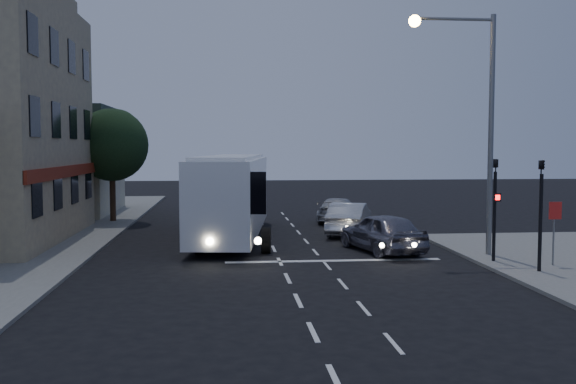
{
  "coord_description": "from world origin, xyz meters",
  "views": [
    {
      "loc": [
        -1.94,
        -21.15,
        4.19
      ],
      "look_at": [
        0.8,
        7.14,
        2.2
      ],
      "focal_mm": 40.0,
      "sensor_mm": 36.0,
      "label": 1
    }
  ],
  "objects": [
    {
      "name": "ground",
      "position": [
        0.0,
        0.0,
        0.0
      ],
      "size": [
        120.0,
        120.0,
        0.0
      ],
      "primitive_type": "plane",
      "color": "black"
    },
    {
      "name": "road_markings",
      "position": [
        1.29,
        3.31,
        0.0
      ],
      "size": [
        8.0,
        30.55,
        0.01
      ],
      "color": "silver",
      "rests_on": "ground"
    },
    {
      "name": "tour_bus",
      "position": [
        -1.67,
        8.29,
        2.06
      ],
      "size": [
        3.93,
        12.63,
        3.81
      ],
      "rotation": [
        0.0,
        0.0,
        -0.11
      ],
      "color": "white",
      "rests_on": "ground"
    },
    {
      "name": "car_suv",
      "position": [
        4.25,
        3.8,
        0.8
      ],
      "size": [
        3.01,
        4.99,
        1.59
      ],
      "primitive_type": "imported",
      "rotation": [
        0.0,
        0.0,
        3.4
      ],
      "color": "slate",
      "rests_on": "ground"
    },
    {
      "name": "car_sedan_a",
      "position": [
        3.95,
        9.0,
        0.77
      ],
      "size": [
        3.06,
        4.96,
        1.54
      ],
      "primitive_type": "imported",
      "rotation": [
        0.0,
        0.0,
        2.81
      ],
      "color": "silver",
      "rests_on": "ground"
    },
    {
      "name": "car_sedan_b",
      "position": [
        4.32,
        14.26,
        0.68
      ],
      "size": [
        3.25,
        5.02,
        1.35
      ],
      "primitive_type": "imported",
      "rotation": [
        0.0,
        0.0,
        2.83
      ],
      "color": "#A8A8A8",
      "rests_on": "ground"
    },
    {
      "name": "traffic_signal_main",
      "position": [
        7.6,
        0.78,
        2.42
      ],
      "size": [
        0.25,
        0.35,
        4.1
      ],
      "color": "black",
      "rests_on": "sidewalk_near"
    },
    {
      "name": "traffic_signal_side",
      "position": [
        8.3,
        -1.2,
        2.42
      ],
      "size": [
        0.18,
        0.15,
        4.1
      ],
      "color": "black",
      "rests_on": "sidewalk_near"
    },
    {
      "name": "regulatory_sign",
      "position": [
        9.3,
        -0.24,
        1.6
      ],
      "size": [
        0.45,
        0.12,
        2.2
      ],
      "color": "slate",
      "rests_on": "sidewalk_near"
    },
    {
      "name": "streetlight",
      "position": [
        7.34,
        2.2,
        5.73
      ],
      "size": [
        3.32,
        0.44,
        9.0
      ],
      "color": "slate",
      "rests_on": "sidewalk_near"
    },
    {
      "name": "low_building_north",
      "position": [
        -13.5,
        20.0,
        3.39
      ],
      "size": [
        9.4,
        9.4,
        6.5
      ],
      "color": "#9F9D92",
      "rests_on": "sidewalk_far"
    },
    {
      "name": "street_tree",
      "position": [
        -8.21,
        15.02,
        4.5
      ],
      "size": [
        4.0,
        4.0,
        6.2
      ],
      "color": "black",
      "rests_on": "sidewalk_far"
    }
  ]
}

